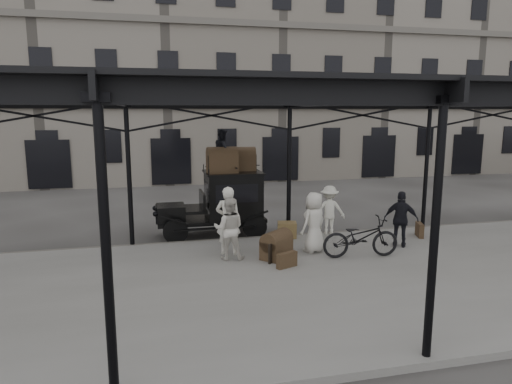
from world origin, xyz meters
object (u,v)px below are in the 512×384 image
(steamer_trunk_roof_near, at_px, (222,162))
(steamer_trunk_platform, at_px, (276,247))
(taxi, at_px, (224,200))
(bicycle, at_px, (361,237))
(porter_official, at_px, (401,219))
(porter_left, at_px, (228,221))

(steamer_trunk_roof_near, distance_m, steamer_trunk_platform, 3.79)
(taxi, bearing_deg, steamer_trunk_platform, -73.93)
(steamer_trunk_roof_near, bearing_deg, bicycle, -49.55)
(porter_official, xyz_separation_m, steamer_trunk_roof_near, (-4.94, 2.83, 1.54))
(taxi, relative_size, steamer_trunk_roof_near, 3.75)
(steamer_trunk_platform, bearing_deg, bicycle, -51.71)
(porter_left, height_order, steamer_trunk_roof_near, steamer_trunk_roof_near)
(bicycle, bearing_deg, porter_left, 78.37)
(porter_left, distance_m, porter_official, 5.18)
(taxi, height_order, steamer_trunk_platform, taxi)
(taxi, height_order, steamer_trunk_roof_near, steamer_trunk_roof_near)
(porter_official, height_order, steamer_trunk_roof_near, steamer_trunk_roof_near)
(porter_left, xyz_separation_m, porter_official, (5.15, -0.47, -0.13))
(porter_left, relative_size, steamer_trunk_roof_near, 2.01)
(porter_left, height_order, bicycle, porter_left)
(steamer_trunk_roof_near, relative_size, steamer_trunk_platform, 1.09)
(porter_official, xyz_separation_m, steamer_trunk_platform, (-3.92, -0.18, -0.52))
(taxi, xyz_separation_m, porter_official, (4.85, -3.08, -0.21))
(bicycle, xyz_separation_m, steamer_trunk_platform, (-2.31, 0.44, -0.24))
(bicycle, xyz_separation_m, steamer_trunk_roof_near, (-3.33, 3.46, 1.82))
(porter_left, relative_size, steamer_trunk_platform, 2.20)
(porter_left, distance_m, steamer_trunk_roof_near, 2.76)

